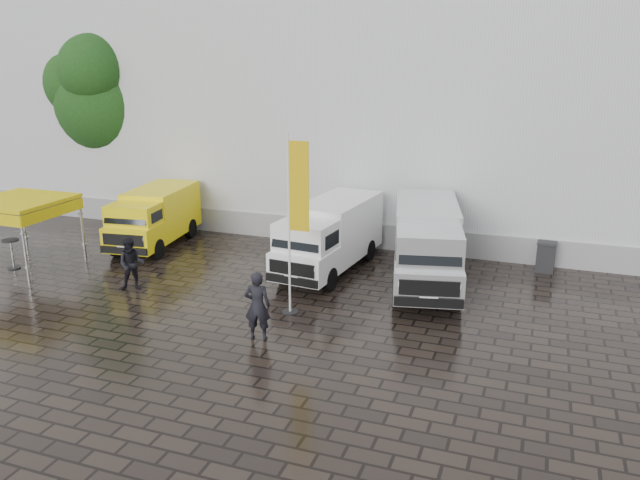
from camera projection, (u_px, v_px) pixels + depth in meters
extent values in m
plane|color=black|center=(294.00, 323.00, 18.21)|extent=(120.00, 120.00, 0.00)
cube|color=silver|center=(456.00, 88.00, 30.27)|extent=(44.00, 16.00, 12.00)
cube|color=gray|center=(418.00, 240.00, 24.58)|extent=(44.00, 0.15, 1.00)
cylinder|color=silver|center=(24.00, 223.00, 24.42)|extent=(0.10, 0.10, 2.42)
cylinder|color=silver|center=(82.00, 229.00, 23.50)|extent=(0.10, 0.10, 2.42)
cylinder|color=silver|center=(25.00, 250.00, 20.95)|extent=(0.10, 0.10, 2.42)
cube|color=#D7C00B|center=(19.00, 200.00, 22.31)|extent=(3.03, 3.03, 0.12)
cylinder|color=black|center=(290.00, 312.00, 18.94)|extent=(0.50, 0.50, 0.04)
cylinder|color=white|center=(289.00, 226.00, 18.17)|extent=(0.07, 0.07, 5.43)
cube|color=gold|center=(299.00, 187.00, 17.73)|extent=(0.60, 0.03, 2.61)
cylinder|color=black|center=(115.00, 168.00, 30.44)|extent=(0.62, 0.62, 4.45)
sphere|color=#1A3912|center=(109.00, 103.00, 29.55)|extent=(4.90, 4.90, 4.90)
sphere|color=#1A3912|center=(106.00, 59.00, 29.99)|extent=(2.89, 2.89, 2.89)
cylinder|color=black|center=(12.00, 254.00, 22.71)|extent=(0.60, 0.60, 1.09)
cube|color=black|center=(546.00, 257.00, 22.41)|extent=(0.70, 0.70, 1.10)
imported|color=black|center=(257.00, 306.00, 16.91)|extent=(0.81, 0.63, 1.96)
imported|color=black|center=(132.00, 264.00, 20.54)|extent=(1.08, 0.99, 1.78)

